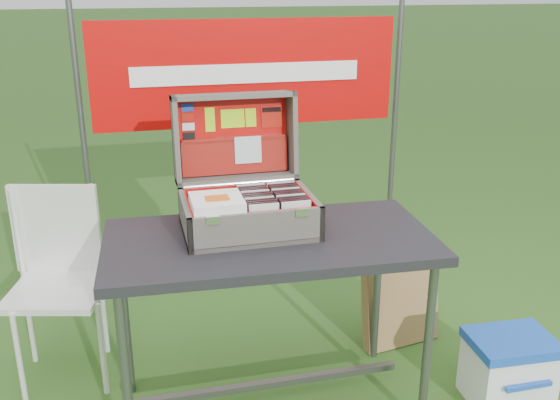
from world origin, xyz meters
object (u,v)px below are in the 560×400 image
object	(u,v)px
table	(270,326)
cardboard_box	(400,304)
suitcase	(245,166)
chair	(59,292)
cooler	(508,369)

from	to	relation	value
table	cardboard_box	size ratio (longest dim) A/B	2.98
suitcase	cardboard_box	distance (m)	1.19
table	suitcase	size ratio (longest dim) A/B	2.42
table	cardboard_box	distance (m)	0.86
chair	cardboard_box	bearing A→B (deg)	10.73
chair	cardboard_box	world-z (taller)	chair
chair	cardboard_box	xyz separation A→B (m)	(1.62, -0.09, -0.23)
suitcase	cooler	distance (m)	1.45
cardboard_box	table	bearing A→B (deg)	-164.23
cooler	cardboard_box	distance (m)	0.61
cooler	chair	size ratio (longest dim) A/B	0.40
table	cooler	distance (m)	1.07
table	suitcase	bearing A→B (deg)	116.65
table	cardboard_box	world-z (taller)	table
suitcase	cardboard_box	world-z (taller)	suitcase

